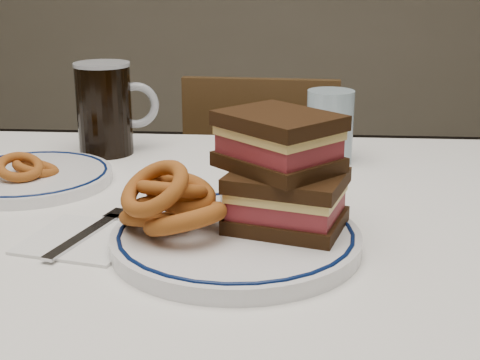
# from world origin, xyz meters

# --- Properties ---
(dining_table) EXTENTS (1.27, 0.87, 0.75)m
(dining_table) POSITION_xyz_m (0.00, 0.00, 0.64)
(dining_table) COLOR white
(dining_table) RESTS_ON floor
(chair_far) EXTENTS (0.40, 0.40, 0.82)m
(chair_far) POSITION_xyz_m (0.18, 0.82, 0.45)
(chair_far) COLOR #3F2814
(chair_far) RESTS_ON floor
(main_plate) EXTENTS (0.30, 0.30, 0.02)m
(main_plate) POSITION_xyz_m (0.18, -0.13, 0.76)
(main_plate) COLOR white
(main_plate) RESTS_ON dining_table
(reuben_sandwich) EXTENTS (0.18, 0.17, 0.14)m
(reuben_sandwich) POSITION_xyz_m (0.24, -0.10, 0.84)
(reuben_sandwich) COLOR black
(reuben_sandwich) RESTS_ON main_plate
(onion_rings_main) EXTENTS (0.14, 0.14, 0.11)m
(onion_rings_main) POSITION_xyz_m (0.11, -0.13, 0.81)
(onion_rings_main) COLOR brown
(onion_rings_main) RESTS_ON main_plate
(ketchup_ramekin) EXTENTS (0.05, 0.05, 0.03)m
(ketchup_ramekin) POSITION_xyz_m (0.18, -0.04, 0.79)
(ketchup_ramekin) COLOR silver
(ketchup_ramekin) RESTS_ON main_plate
(beer_mug) EXTENTS (0.14, 0.10, 0.16)m
(beer_mug) POSITION_xyz_m (-0.08, 0.28, 0.83)
(beer_mug) COLOR black
(beer_mug) RESTS_ON dining_table
(water_glass) EXTENTS (0.08, 0.08, 0.13)m
(water_glass) POSITION_xyz_m (0.31, 0.25, 0.81)
(water_glass) COLOR #94AFBF
(water_glass) RESTS_ON dining_table
(far_plate) EXTENTS (0.26, 0.26, 0.02)m
(far_plate) POSITION_xyz_m (-0.16, 0.10, 0.76)
(far_plate) COLOR white
(far_plate) RESTS_ON dining_table
(onion_rings_far) EXTENTS (0.09, 0.10, 0.05)m
(onion_rings_far) POSITION_xyz_m (-0.15, 0.09, 0.78)
(onion_rings_far) COLOR brown
(onion_rings_far) RESTS_ON far_plate
(napkin_fork) EXTENTS (0.16, 0.18, 0.01)m
(napkin_fork) POSITION_xyz_m (-0.01, -0.12, 0.75)
(napkin_fork) COLOR white
(napkin_fork) RESTS_ON dining_table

